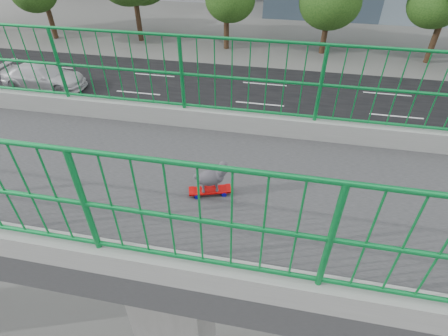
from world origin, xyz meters
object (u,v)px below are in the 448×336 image
object	(u,v)px
skateboard	(210,191)
car_0	(276,215)
car_3	(44,76)
poodle	(212,177)

from	to	relation	value
skateboard	car_0	xyz separation A→B (m)	(-6.17, 0.94, -6.40)
skateboard	car_3	size ratio (longest dim) A/B	0.10
car_3	poodle	bearing A→B (deg)	-136.12
car_0	car_3	xyz separation A→B (m)	(-9.60, -16.07, 0.15)
poodle	car_3	bearing A→B (deg)	-153.89
car_0	poodle	bearing A→B (deg)	-8.44
skateboard	car_3	bearing A→B (deg)	-153.95
skateboard	poodle	size ratio (longest dim) A/B	1.24
poodle	car_0	size ratio (longest dim) A/B	0.11
skateboard	poodle	bearing A→B (deg)	90.00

